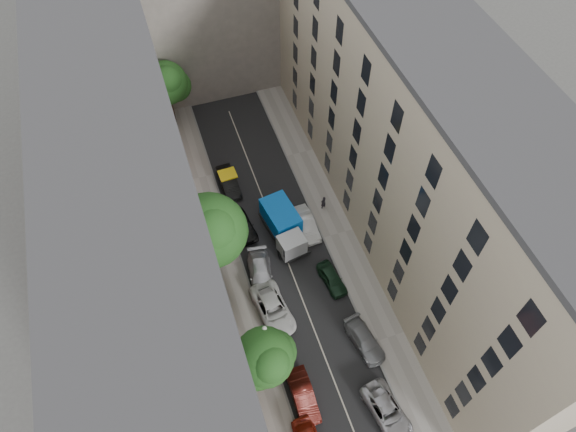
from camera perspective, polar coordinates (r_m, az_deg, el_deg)
name	(u,v)px	position (r m, az deg, el deg)	size (l,w,h in m)	color
ground	(283,250)	(47.84, -0.56, -3.79)	(120.00, 120.00, 0.00)	#4C4C49
road_surface	(283,250)	(47.83, -0.56, -3.78)	(8.00, 44.00, 0.02)	black
sidewalk_left	(226,266)	(47.20, -6.94, -5.51)	(3.00, 44.00, 0.15)	gray
sidewalk_right	(338,234)	(48.97, 5.57, -1.99)	(3.00, 44.00, 0.15)	gray
building_left	(140,217)	(39.13, -16.16, -0.16)	(8.00, 44.00, 20.00)	#504D4A
building_right	(410,148)	(43.25, 13.43, 7.39)	(8.00, 44.00, 20.00)	tan
building_endcap	(202,1)	(61.56, -9.51, 22.53)	(18.00, 12.00, 18.00)	gray
tarp_truck	(284,226)	(47.45, -0.48, -1.07)	(3.32, 6.50, 2.85)	black
car_left_1	(303,395)	(41.49, 1.69, -19.30)	(1.56, 4.46, 1.47)	#4D140F
car_left_2	(273,309)	(44.09, -1.68, -10.30)	(2.50, 5.42, 1.51)	silver
car_left_3	(261,274)	(45.74, -3.05, -6.45)	(2.06, 5.06, 1.47)	#B0B0B5
car_left_4	(243,225)	(48.71, -4.99, -1.02)	(1.69, 4.20, 1.43)	black
car_left_5	(229,182)	(52.09, -6.62, 3.80)	(1.56, 4.47, 1.47)	black
car_right_0	(387,411)	(41.88, 10.95, -20.52)	(2.24, 4.85, 1.35)	#B5B5BA
car_right_1	(365,340)	(43.52, 8.52, -13.51)	(1.78, 4.39, 1.27)	slate
car_right_2	(332,279)	(45.72, 4.91, -6.94)	(1.50, 3.73, 1.27)	black
car_right_3	(306,224)	(48.61, 2.00, -0.92)	(1.53, 4.39, 1.45)	silver
tree_near	(266,359)	(38.42, -2.48, -15.55)	(4.83, 4.48, 6.71)	#382619
tree_mid	(211,233)	(41.88, -8.55, -1.84)	(6.40, 6.28, 9.38)	#382619
tree_far	(167,85)	(56.47, -13.28, 14.03)	(4.92, 4.58, 7.87)	#382619
lamp_post	(265,341)	(39.37, -2.52, -13.70)	(0.36, 0.36, 6.34)	#175332
pedestrian	(323,202)	(49.95, 3.96, 1.51)	(0.59, 0.39, 1.61)	black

